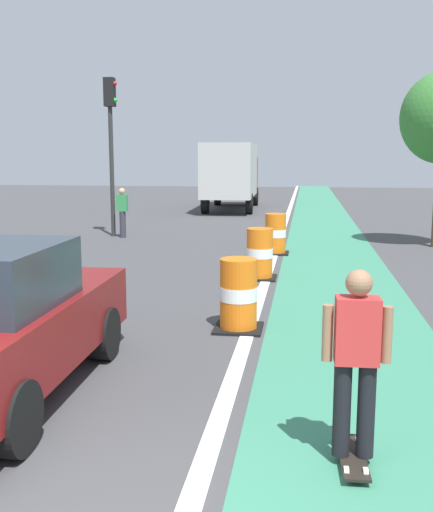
# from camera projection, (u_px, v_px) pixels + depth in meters

# --- Properties ---
(bike_lane_strip) EXTENTS (2.50, 80.00, 0.01)m
(bike_lane_strip) POSITION_uv_depth(u_px,v_px,m) (332.00, 259.00, 15.31)
(bike_lane_strip) COLOR #387F60
(bike_lane_strip) RESTS_ON ground
(lane_divider_stripe) EXTENTS (0.20, 80.00, 0.01)m
(lane_divider_stripe) POSITION_uv_depth(u_px,v_px,m) (273.00, 257.00, 15.53)
(lane_divider_stripe) COLOR silver
(lane_divider_stripe) RESTS_ON ground
(skateboarder_on_lane) EXTENTS (0.57, 0.81, 1.69)m
(skateboarder_on_lane) POSITION_uv_depth(u_px,v_px,m) (356.00, 362.00, 4.93)
(skateboarder_on_lane) COLOR black
(skateboarder_on_lane) RESTS_ON ground
(traffic_barrel_front) EXTENTS (0.73, 0.73, 1.09)m
(traffic_barrel_front) POSITION_uv_depth(u_px,v_px,m) (239.00, 295.00, 8.95)
(traffic_barrel_front) COLOR orange
(traffic_barrel_front) RESTS_ON ground
(traffic_barrel_mid) EXTENTS (0.73, 0.73, 1.09)m
(traffic_barrel_mid) POSITION_uv_depth(u_px,v_px,m) (260.00, 254.00, 12.76)
(traffic_barrel_mid) COLOR orange
(traffic_barrel_mid) RESTS_ON ground
(traffic_barrel_back) EXTENTS (0.73, 0.73, 1.09)m
(traffic_barrel_back) POSITION_uv_depth(u_px,v_px,m) (275.00, 234.00, 16.06)
(traffic_barrel_back) COLOR orange
(traffic_barrel_back) RESTS_ON ground
(delivery_truck_down_block) EXTENTS (2.55, 7.67, 3.23)m
(delivery_truck_down_block) POSITION_uv_depth(u_px,v_px,m) (232.00, 173.00, 29.46)
(delivery_truck_down_block) COLOR beige
(delivery_truck_down_block) RESTS_ON ground
(traffic_light_corner) EXTENTS (0.41, 0.32, 5.10)m
(traffic_light_corner) POSITION_uv_depth(u_px,v_px,m) (111.00, 129.00, 19.19)
(traffic_light_corner) COLOR #2D2D2D
(traffic_light_corner) RESTS_ON ground
(pedestrian_crossing) EXTENTS (0.34, 0.20, 1.61)m
(pedestrian_crossing) POSITION_uv_depth(u_px,v_px,m) (122.00, 211.00, 19.28)
(pedestrian_crossing) COLOR #33333D
(pedestrian_crossing) RESTS_ON ground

